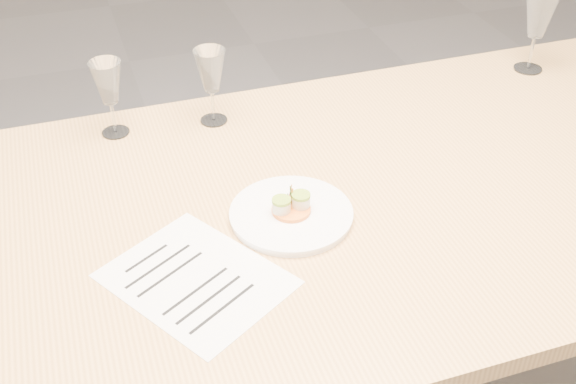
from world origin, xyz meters
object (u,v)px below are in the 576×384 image
object	(u,v)px
dining_table	(255,238)
wine_glass_3	(211,72)
wine_glass_2	(108,84)
dinner_plate	(291,213)
recipe_sheet	(196,279)
wine_glass_4	(539,16)

from	to	relation	value
dining_table	wine_glass_3	distance (m)	0.43
dining_table	wine_glass_3	xyz separation A→B (m)	(0.01, 0.38, 0.20)
dining_table	wine_glass_2	size ratio (longest dim) A/B	13.03
dinner_plate	wine_glass_2	size ratio (longest dim) A/B	1.35
recipe_sheet	dining_table	bearing A→B (deg)	14.36
dinner_plate	wine_glass_3	bearing A→B (deg)	97.72
dining_table	recipe_sheet	world-z (taller)	recipe_sheet
wine_glass_2	wine_glass_3	distance (m)	0.23
wine_glass_2	dinner_plate	bearing A→B (deg)	-56.45
recipe_sheet	wine_glass_2	xyz separation A→B (m)	(-0.07, 0.55, 0.13)
dinner_plate	recipe_sheet	world-z (taller)	dinner_plate
dinner_plate	wine_glass_2	world-z (taller)	wine_glass_2
dinner_plate	wine_glass_4	world-z (taller)	wine_glass_4
dinner_plate	wine_glass_4	size ratio (longest dim) A/B	1.14
dinner_plate	wine_glass_3	distance (m)	0.44
dining_table	recipe_sheet	size ratio (longest dim) A/B	6.13
dining_table	wine_glass_3	bearing A→B (deg)	88.44
wine_glass_4	dinner_plate	bearing A→B (deg)	-153.42
dining_table	wine_glass_2	distance (m)	0.50
recipe_sheet	wine_glass_4	size ratio (longest dim) A/B	1.79
dinner_plate	wine_glass_2	distance (m)	0.54
dining_table	recipe_sheet	xyz separation A→B (m)	(-0.15, -0.16, 0.07)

